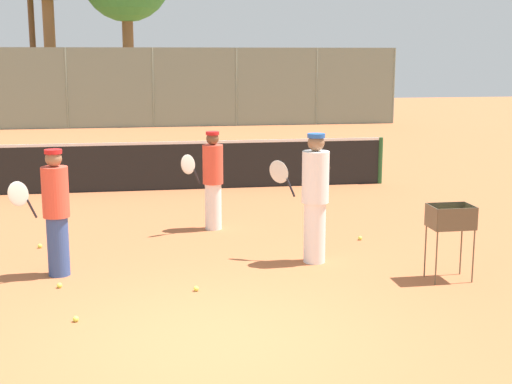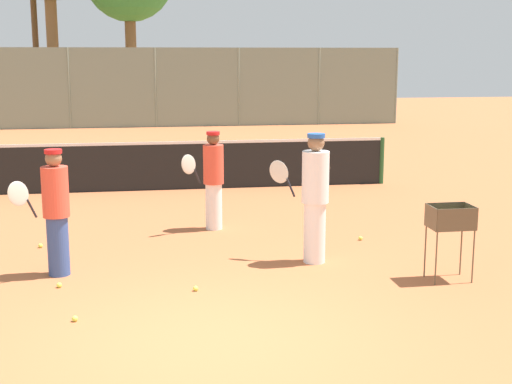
{
  "view_description": "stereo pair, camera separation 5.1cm",
  "coord_description": "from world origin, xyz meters",
  "px_view_note": "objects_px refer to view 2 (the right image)",
  "views": [
    {
      "loc": [
        -0.69,
        -6.98,
        2.94
      ],
      "look_at": [
        0.96,
        2.9,
        1.0
      ],
      "focal_mm": 50.0,
      "sensor_mm": 36.0,
      "label": 1
    },
    {
      "loc": [
        -0.64,
        -6.99,
        2.94
      ],
      "look_at": [
        0.96,
        2.9,
        1.0
      ],
      "focal_mm": 50.0,
      "sensor_mm": 36.0,
      "label": 2
    }
  ],
  "objects_px": {
    "tennis_net": "(172,165)",
    "player_yellow_shirt": "(315,196)",
    "ball_cart": "(451,223)",
    "parked_car": "(265,103)",
    "player_white_outfit": "(213,179)",
    "player_red_cap": "(56,211)"
  },
  "relations": [
    {
      "from": "tennis_net",
      "to": "player_yellow_shirt",
      "type": "distance_m",
      "value": 6.2
    },
    {
      "from": "player_white_outfit",
      "to": "parked_car",
      "type": "height_order",
      "value": "player_white_outfit"
    },
    {
      "from": "player_white_outfit",
      "to": "player_yellow_shirt",
      "type": "relative_size",
      "value": 0.9
    },
    {
      "from": "player_white_outfit",
      "to": "ball_cart",
      "type": "xyz_separation_m",
      "value": [
        2.79,
        -3.27,
        -0.1
      ]
    },
    {
      "from": "player_red_cap",
      "to": "player_yellow_shirt",
      "type": "height_order",
      "value": "player_yellow_shirt"
    },
    {
      "from": "player_red_cap",
      "to": "ball_cart",
      "type": "distance_m",
      "value": 5.23
    },
    {
      "from": "player_yellow_shirt",
      "to": "ball_cart",
      "type": "distance_m",
      "value": 1.92
    },
    {
      "from": "ball_cart",
      "to": "parked_car",
      "type": "relative_size",
      "value": 0.24
    },
    {
      "from": "tennis_net",
      "to": "parked_car",
      "type": "xyz_separation_m",
      "value": [
        5.24,
        17.98,
        0.1
      ]
    },
    {
      "from": "tennis_net",
      "to": "player_yellow_shirt",
      "type": "bearing_deg",
      "value": -73.47
    },
    {
      "from": "player_red_cap",
      "to": "ball_cart",
      "type": "bearing_deg",
      "value": 130.03
    },
    {
      "from": "player_white_outfit",
      "to": "player_red_cap",
      "type": "relative_size",
      "value": 0.98
    },
    {
      "from": "tennis_net",
      "to": "player_white_outfit",
      "type": "bearing_deg",
      "value": -81.81
    },
    {
      "from": "ball_cart",
      "to": "parked_car",
      "type": "bearing_deg",
      "value": 85.63
    },
    {
      "from": "player_white_outfit",
      "to": "parked_car",
      "type": "relative_size",
      "value": 0.4
    },
    {
      "from": "player_red_cap",
      "to": "player_yellow_shirt",
      "type": "xyz_separation_m",
      "value": [
        3.56,
        0.05,
        0.07
      ]
    },
    {
      "from": "player_white_outfit",
      "to": "ball_cart",
      "type": "height_order",
      "value": "player_white_outfit"
    },
    {
      "from": "player_white_outfit",
      "to": "player_red_cap",
      "type": "xyz_separation_m",
      "value": [
        -2.34,
        -2.24,
        0.02
      ]
    },
    {
      "from": "ball_cart",
      "to": "parked_car",
      "type": "height_order",
      "value": "parked_car"
    },
    {
      "from": "player_white_outfit",
      "to": "player_red_cap",
      "type": "height_order",
      "value": "player_red_cap"
    },
    {
      "from": "tennis_net",
      "to": "player_yellow_shirt",
      "type": "xyz_separation_m",
      "value": [
        1.76,
        -5.93,
        0.41
      ]
    },
    {
      "from": "tennis_net",
      "to": "player_red_cap",
      "type": "xyz_separation_m",
      "value": [
        -1.8,
        -5.98,
        0.33
      ]
    }
  ]
}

